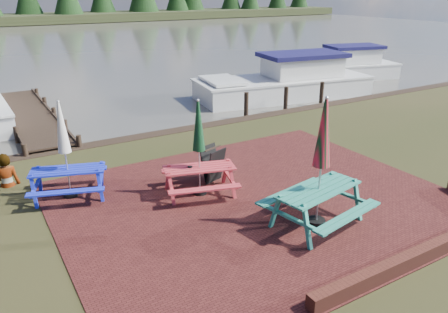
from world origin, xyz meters
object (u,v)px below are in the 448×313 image
picnic_table_red (199,163)px  person (2,154)px  chalkboard (213,164)px  boat_near (287,83)px  boat_far (343,68)px  picnic_table_blue (67,165)px  jetty (31,116)px  picnic_table_teal (319,183)px

picnic_table_red → person: bearing=160.5°
chalkboard → boat_near: boat_near is taller
person → boat_far: bearing=-155.9°
picnic_table_red → chalkboard: (0.66, 0.52, -0.35)m
picnic_table_blue → person: 1.92m
boat_near → boat_far: 6.06m
picnic_table_red → boat_near: picnic_table_red is taller
jetty → boat_near: size_ratio=1.04×
picnic_table_teal → picnic_table_blue: bearing=125.5°
picnic_table_blue → boat_far: size_ratio=0.34×
picnic_table_blue → chalkboard: bearing=3.2°
jetty → boat_near: (11.27, -1.60, 0.36)m
chalkboard → jetty: size_ratio=0.10×
picnic_table_teal → chalkboard: picnic_table_teal is taller
picnic_table_blue → boat_far: picnic_table_blue is taller
boat_near → boat_far: (5.71, 2.03, -0.06)m
person → picnic_table_teal: bearing=139.0°
picnic_table_teal → boat_near: 12.57m
picnic_table_blue → boat_near: picnic_table_blue is taller
picnic_table_blue → chalkboard: (3.43, -0.97, -0.35)m
chalkboard → boat_near: bearing=22.8°
picnic_table_red → person: size_ratio=1.36×
picnic_table_red → jetty: bearing=121.8°
chalkboard → boat_far: (13.80, 9.15, -0.06)m
picnic_table_teal → jetty: picnic_table_teal is taller
boat_far → boat_near: bearing=124.8°
picnic_table_teal → boat_near: picnic_table_teal is taller
jetty → picnic_table_red: bearing=-74.8°
boat_near → person: 13.63m
picnic_table_red → picnic_table_blue: bearing=168.4°
chalkboard → jetty: bearing=91.4°
picnic_table_teal → boat_far: 17.87m
boat_far → chalkboard: bearing=138.8°
picnic_table_blue → person: size_ratio=1.36×
boat_near → picnic_table_blue: bearing=127.1°
jetty → boat_far: bearing=1.4°
picnic_table_red → boat_near: (8.75, 7.64, -0.35)m
chalkboard → boat_far: 16.56m
picnic_table_blue → boat_far: bearing=44.4°
picnic_table_blue → picnic_table_teal: bearing=-24.9°
picnic_table_red → jetty: (-2.52, 9.25, -0.71)m
person → boat_near: bearing=-155.6°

